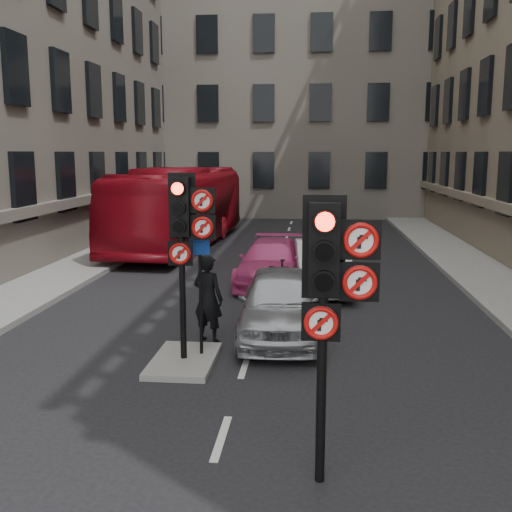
% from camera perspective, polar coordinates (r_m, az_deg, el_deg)
% --- Properties ---
extents(pavement_left, '(3.00, 50.00, 0.16)m').
position_cam_1_polar(pavement_left, '(20.26, -19.36, -2.08)').
color(pavement_left, gray).
rests_on(pavement_left, ground).
extents(pavement_right, '(3.00, 50.00, 0.16)m').
position_cam_1_polar(pavement_right, '(19.34, 23.23, -2.87)').
color(pavement_right, gray).
rests_on(pavement_right, ground).
extents(centre_island, '(1.20, 2.00, 0.12)m').
position_cam_1_polar(centre_island, '(11.94, -6.87, -9.85)').
color(centre_island, gray).
rests_on(centre_island, ground).
extents(building_far, '(30.00, 14.00, 20.00)m').
position_cam_1_polar(building_far, '(44.39, 3.97, 17.49)').
color(building_far, slate).
rests_on(building_far, ground).
extents(signal_near, '(0.91, 0.40, 3.58)m').
position_cam_1_polar(signal_near, '(7.13, 7.13, -2.28)').
color(signal_near, black).
rests_on(signal_near, ground).
extents(signal_far, '(0.91, 0.40, 3.58)m').
position_cam_1_polar(signal_far, '(11.30, -6.73, 2.83)').
color(signal_far, black).
rests_on(signal_far, centre_island).
extents(car_silver, '(1.93, 4.49, 1.51)m').
position_cam_1_polar(car_silver, '(13.41, 2.30, -4.48)').
color(car_silver, '#999BA0').
rests_on(car_silver, ground).
extents(car_white, '(1.88, 4.51, 1.45)m').
position_cam_1_polar(car_white, '(17.99, 6.31, -0.93)').
color(car_white, white).
rests_on(car_white, ground).
extents(car_pink, '(2.15, 4.75, 1.35)m').
position_cam_1_polar(car_pink, '(18.73, 1.46, -0.61)').
color(car_pink, '#CB3B7E').
rests_on(car_pink, ground).
extents(bus_red, '(3.71, 12.51, 3.44)m').
position_cam_1_polar(bus_red, '(26.38, -7.20, 4.65)').
color(bus_red, maroon).
rests_on(bus_red, ground).
extents(motorcycle, '(0.68, 1.91, 1.13)m').
position_cam_1_polar(motorcycle, '(16.50, 2.35, -2.44)').
color(motorcycle, black).
rests_on(motorcycle, ground).
extents(motorcyclist, '(0.83, 0.69, 1.94)m').
position_cam_1_polar(motorcyclist, '(12.95, -4.59, -4.04)').
color(motorcyclist, black).
rests_on(motorcyclist, ground).
extents(info_sign, '(0.39, 0.18, 2.32)m').
position_cam_1_polar(info_sign, '(11.71, -5.34, -2.29)').
color(info_sign, black).
rests_on(info_sign, centre_island).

